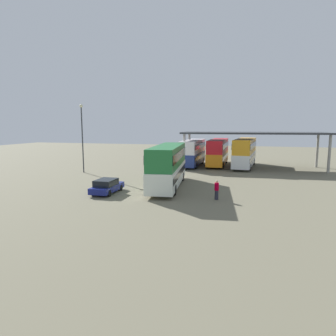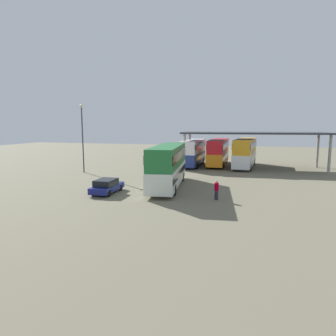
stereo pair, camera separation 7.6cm
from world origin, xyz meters
name	(u,v)px [view 2 (the right image)]	position (x,y,z in m)	size (l,w,h in m)	color
ground_plane	(161,196)	(0.00, 0.00, 0.00)	(140.00, 140.00, 0.00)	#6A6550
double_decker_main	(168,164)	(-0.44, 3.95, 2.37)	(3.84, 11.72, 4.33)	silver
parked_hatchback	(107,186)	(-5.28, -0.32, 0.67)	(1.85, 4.10, 1.35)	navy
double_decker_near_canopy	(193,152)	(-0.99, 20.72, 2.24)	(2.57, 10.06, 4.08)	navy
double_decker_mid_row	(218,151)	(2.81, 22.43, 2.28)	(2.53, 10.79, 4.15)	orange
double_decker_far_right	(245,152)	(6.99, 21.42, 2.38)	(3.47, 11.46, 4.34)	white
depot_canopy	(253,134)	(8.01, 20.64, 5.06)	(21.23, 8.11, 5.37)	#33353A
lamppost_tall	(82,131)	(-14.11, 10.21, 5.64)	(0.44, 0.44, 9.15)	#33353A
pedestrian_waiting	(216,190)	(5.01, -0.05, 0.85)	(0.38, 0.38, 1.70)	#262633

